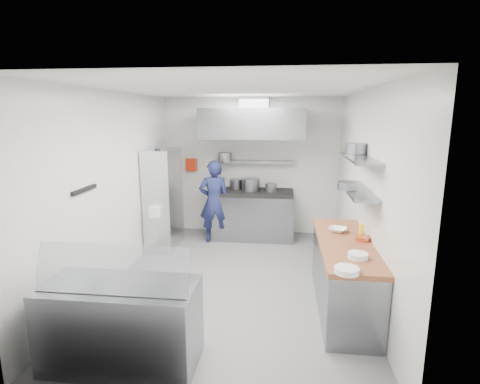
# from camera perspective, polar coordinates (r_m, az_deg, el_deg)

# --- Properties ---
(floor) EXTENTS (5.00, 5.00, 0.00)m
(floor) POSITION_cam_1_polar(r_m,az_deg,el_deg) (5.80, -0.72, -13.41)
(floor) COLOR #57575A
(floor) RESTS_ON ground
(ceiling) EXTENTS (5.00, 5.00, 0.00)m
(ceiling) POSITION_cam_1_polar(r_m,az_deg,el_deg) (5.26, -0.80, 15.38)
(ceiling) COLOR silver
(ceiling) RESTS_ON wall_back
(wall_back) EXTENTS (3.60, 2.80, 0.02)m
(wall_back) POSITION_cam_1_polar(r_m,az_deg,el_deg) (7.81, 1.65, 3.93)
(wall_back) COLOR white
(wall_back) RESTS_ON floor
(wall_front) EXTENTS (3.60, 2.80, 0.02)m
(wall_front) POSITION_cam_1_polar(r_m,az_deg,el_deg) (2.99, -7.13, -9.37)
(wall_front) COLOR white
(wall_front) RESTS_ON floor
(wall_left) EXTENTS (2.80, 5.00, 0.02)m
(wall_left) POSITION_cam_1_polar(r_m,az_deg,el_deg) (5.87, -18.47, 0.66)
(wall_left) COLOR white
(wall_left) RESTS_ON floor
(wall_right) EXTENTS (2.80, 5.00, 0.02)m
(wall_right) POSITION_cam_1_polar(r_m,az_deg,el_deg) (5.43, 18.44, -0.21)
(wall_right) COLOR white
(wall_right) RESTS_ON floor
(gas_range) EXTENTS (1.60, 0.80, 0.90)m
(gas_range) POSITION_cam_1_polar(r_m,az_deg,el_deg) (7.60, 2.09, -3.61)
(gas_range) COLOR gray
(gas_range) RESTS_ON floor
(cooktop) EXTENTS (1.57, 0.78, 0.06)m
(cooktop) POSITION_cam_1_polar(r_m,az_deg,el_deg) (7.49, 2.12, -0.07)
(cooktop) COLOR black
(cooktop) RESTS_ON gas_range
(stock_pot_left) EXTENTS (0.27, 0.27, 0.20)m
(stock_pot_left) POSITION_cam_1_polar(r_m,az_deg,el_deg) (7.70, -0.61, 1.26)
(stock_pot_left) COLOR slate
(stock_pot_left) RESTS_ON cooktop
(stock_pot_mid) EXTENTS (0.36, 0.36, 0.24)m
(stock_pot_mid) POSITION_cam_1_polar(r_m,az_deg,el_deg) (7.50, 1.67, 1.13)
(stock_pot_mid) COLOR slate
(stock_pot_mid) RESTS_ON cooktop
(stock_pot_right) EXTENTS (0.23, 0.23, 0.16)m
(stock_pot_right) POSITION_cam_1_polar(r_m,az_deg,el_deg) (7.45, 4.76, 0.71)
(stock_pot_right) COLOR slate
(stock_pot_right) RESTS_ON cooktop
(over_range_shelf) EXTENTS (1.60, 0.30, 0.04)m
(over_range_shelf) POSITION_cam_1_polar(r_m,az_deg,el_deg) (7.62, 2.30, 4.65)
(over_range_shelf) COLOR gray
(over_range_shelf) RESTS_ON wall_back
(shelf_pot_a) EXTENTS (0.28, 0.28, 0.18)m
(shelf_pot_a) POSITION_cam_1_polar(r_m,az_deg,el_deg) (7.44, -2.34, 5.32)
(shelf_pot_a) COLOR slate
(shelf_pot_a) RESTS_ON over_range_shelf
(extractor_hood) EXTENTS (1.90, 1.15, 0.55)m
(extractor_hood) POSITION_cam_1_polar(r_m,az_deg,el_deg) (7.15, 2.08, 10.44)
(extractor_hood) COLOR gray
(extractor_hood) RESTS_ON wall_back
(hood_duct) EXTENTS (0.55, 0.55, 0.24)m
(hood_duct) POSITION_cam_1_polar(r_m,az_deg,el_deg) (7.38, 2.26, 13.43)
(hood_duct) COLOR slate
(hood_duct) RESTS_ON extractor_hood
(red_firebox) EXTENTS (0.22, 0.10, 0.26)m
(red_firebox) POSITION_cam_1_polar(r_m,az_deg,el_deg) (7.95, -7.42, 4.13)
(red_firebox) COLOR red
(red_firebox) RESTS_ON wall_back
(chef) EXTENTS (0.65, 0.50, 1.61)m
(chef) POSITION_cam_1_polar(r_m,az_deg,el_deg) (7.27, -3.95, -1.46)
(chef) COLOR #171D46
(chef) RESTS_ON floor
(wire_rack) EXTENTS (0.50, 0.90, 1.85)m
(wire_rack) POSITION_cam_1_polar(r_m,az_deg,el_deg) (7.11, -11.58, -0.99)
(wire_rack) COLOR silver
(wire_rack) RESTS_ON floor
(rack_bin_a) EXTENTS (0.16, 0.21, 0.19)m
(rack_bin_a) POSITION_cam_1_polar(r_m,az_deg,el_deg) (6.71, -12.78, -2.91)
(rack_bin_a) COLOR white
(rack_bin_a) RESTS_ON wire_rack
(rack_bin_b) EXTENTS (0.12, 0.16, 0.14)m
(rack_bin_b) POSITION_cam_1_polar(r_m,az_deg,el_deg) (7.02, -11.78, 1.95)
(rack_bin_b) COLOR yellow
(rack_bin_b) RESTS_ON wire_rack
(rack_jar) EXTENTS (0.10, 0.10, 0.18)m
(rack_jar) POSITION_cam_1_polar(r_m,az_deg,el_deg) (6.63, -12.43, 5.72)
(rack_jar) COLOR black
(rack_jar) RESTS_ON wire_rack
(knife_strip) EXTENTS (0.04, 0.55, 0.05)m
(knife_strip) POSITION_cam_1_polar(r_m,az_deg,el_deg) (5.04, -22.62, 0.34)
(knife_strip) COLOR black
(knife_strip) RESTS_ON wall_left
(prep_counter_base) EXTENTS (0.62, 2.00, 0.84)m
(prep_counter_base) POSITION_cam_1_polar(r_m,az_deg,el_deg) (5.10, 15.46, -12.38)
(prep_counter_base) COLOR gray
(prep_counter_base) RESTS_ON floor
(prep_counter_top) EXTENTS (0.65, 2.04, 0.06)m
(prep_counter_top) POSITION_cam_1_polar(r_m,az_deg,el_deg) (4.94, 15.74, -7.60)
(prep_counter_top) COLOR #9A5938
(prep_counter_top) RESTS_ON prep_counter_base
(plate_stack_a) EXTENTS (0.25, 0.25, 0.06)m
(plate_stack_a) POSITION_cam_1_polar(r_m,az_deg,el_deg) (4.00, 15.94, -11.40)
(plate_stack_a) COLOR white
(plate_stack_a) RESTS_ON prep_counter_top
(plate_stack_b) EXTENTS (0.22, 0.22, 0.06)m
(plate_stack_b) POSITION_cam_1_polar(r_m,az_deg,el_deg) (4.42, 17.53, -9.23)
(plate_stack_b) COLOR white
(plate_stack_b) RESTS_ON prep_counter_top
(copper_pan) EXTENTS (0.18, 0.18, 0.06)m
(copper_pan) POSITION_cam_1_polar(r_m,az_deg,el_deg) (5.01, 18.11, -6.73)
(copper_pan) COLOR #D8633D
(copper_pan) RESTS_ON prep_counter_top
(squeeze_bottle) EXTENTS (0.06, 0.06, 0.18)m
(squeeze_bottle) POSITION_cam_1_polar(r_m,az_deg,el_deg) (5.10, 18.00, -5.69)
(squeeze_bottle) COLOR yellow
(squeeze_bottle) RESTS_ON prep_counter_top
(mixing_bowl) EXTENTS (0.31, 0.31, 0.06)m
(mixing_bowl) POSITION_cam_1_polar(r_m,az_deg,el_deg) (5.28, 14.66, -5.58)
(mixing_bowl) COLOR white
(mixing_bowl) RESTS_ON prep_counter_top
(wall_shelf_lower) EXTENTS (0.30, 1.30, 0.04)m
(wall_shelf_lower) POSITION_cam_1_polar(r_m,az_deg,el_deg) (5.09, 17.41, 0.23)
(wall_shelf_lower) COLOR gray
(wall_shelf_lower) RESTS_ON wall_right
(wall_shelf_upper) EXTENTS (0.30, 1.30, 0.04)m
(wall_shelf_upper) POSITION_cam_1_polar(r_m,az_deg,el_deg) (5.02, 17.71, 4.93)
(wall_shelf_upper) COLOR gray
(wall_shelf_upper) RESTS_ON wall_right
(shelf_pot_c) EXTENTS (0.24, 0.24, 0.10)m
(shelf_pot_c) POSITION_cam_1_polar(r_m,az_deg,el_deg) (5.00, 15.99, 0.94)
(shelf_pot_c) COLOR slate
(shelf_pot_c) RESTS_ON wall_shelf_lower
(shelf_pot_d) EXTENTS (0.29, 0.29, 0.14)m
(shelf_pot_d) POSITION_cam_1_polar(r_m,az_deg,el_deg) (5.39, 17.23, 6.37)
(shelf_pot_d) COLOR slate
(shelf_pot_d) RESTS_ON wall_shelf_upper
(display_case) EXTENTS (1.50, 0.70, 0.85)m
(display_case) POSITION_cam_1_polar(r_m,az_deg,el_deg) (4.11, -17.57, -18.69)
(display_case) COLOR gray
(display_case) RESTS_ON floor
(display_glass) EXTENTS (1.47, 0.19, 0.42)m
(display_glass) POSITION_cam_1_polar(r_m,az_deg,el_deg) (3.73, -18.95, -10.98)
(display_glass) COLOR silver
(display_glass) RESTS_ON display_case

